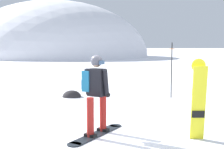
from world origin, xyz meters
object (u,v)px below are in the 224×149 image
Objects in this scene: spare_snowboard at (198,99)px; piste_marker_near at (172,66)px; snowboarder_main at (96,92)px; rock_dark at (72,97)px.

piste_marker_near is (0.31, 4.86, 0.32)m from spare_snowboard.
snowboarder_main reaches higher than spare_snowboard.
snowboarder_main is 2.45× the size of rock_dark.
piste_marker_near is at bearing 86.32° from spare_snowboard.
piste_marker_near reaches higher than spare_snowboard.
spare_snowboard is (2.09, -0.31, -0.08)m from snowboarder_main.
piste_marker_near is 3.82m from rock_dark.
piste_marker_near reaches higher than rock_dark.
spare_snowboard is at bearing -55.91° from rock_dark.
snowboarder_main is 5.15m from piste_marker_near.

